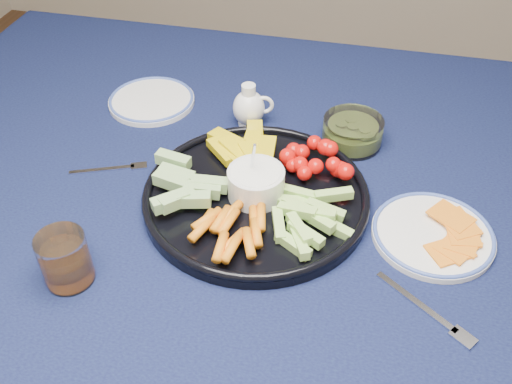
% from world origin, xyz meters
% --- Properties ---
extents(dining_table, '(1.67, 1.07, 0.75)m').
position_xyz_m(dining_table, '(0.00, 0.00, 0.66)').
color(dining_table, '#492F18').
rests_on(dining_table, ground).
extents(crudite_platter, '(0.39, 0.39, 0.13)m').
position_xyz_m(crudite_platter, '(-0.04, -0.10, 0.77)').
color(crudite_platter, black).
rests_on(crudite_platter, dining_table).
extents(creamer_pitcher, '(0.08, 0.07, 0.09)m').
position_xyz_m(creamer_pitcher, '(-0.10, 0.14, 0.79)').
color(creamer_pitcher, white).
rests_on(creamer_pitcher, dining_table).
extents(pickle_bowl, '(0.12, 0.12, 0.05)m').
position_xyz_m(pickle_bowl, '(0.11, 0.12, 0.77)').
color(pickle_bowl, white).
rests_on(pickle_bowl, dining_table).
extents(cheese_plate, '(0.20, 0.20, 0.02)m').
position_xyz_m(cheese_plate, '(0.26, -0.11, 0.76)').
color(cheese_plate, white).
rests_on(cheese_plate, dining_table).
extents(juice_tumbler, '(0.07, 0.07, 0.09)m').
position_xyz_m(juice_tumbler, '(-0.27, -0.33, 0.78)').
color(juice_tumbler, white).
rests_on(juice_tumbler, dining_table).
extents(fork_left, '(0.14, 0.07, 0.00)m').
position_xyz_m(fork_left, '(-0.31, -0.07, 0.75)').
color(fork_left, silver).
rests_on(fork_left, dining_table).
extents(fork_right, '(0.15, 0.11, 0.00)m').
position_xyz_m(fork_right, '(0.26, -0.27, 0.75)').
color(fork_right, silver).
rests_on(fork_right, dining_table).
extents(side_plate_extra, '(0.18, 0.18, 0.02)m').
position_xyz_m(side_plate_extra, '(-0.33, 0.16, 0.75)').
color(side_plate_extra, white).
rests_on(side_plate_extra, dining_table).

